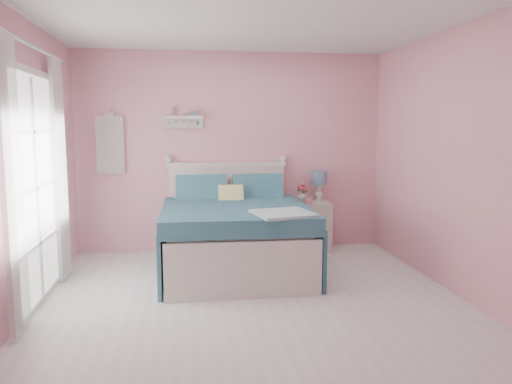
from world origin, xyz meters
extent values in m
plane|color=silver|center=(0.00, 0.00, 0.00)|extent=(4.50, 4.50, 0.00)
plane|color=pink|center=(0.00, 2.25, 1.30)|extent=(4.00, 0.00, 4.00)
plane|color=pink|center=(0.00, -2.25, 1.30)|extent=(4.00, 0.00, 4.00)
plane|color=pink|center=(-2.00, 0.00, 1.30)|extent=(0.00, 4.50, 4.50)
plane|color=pink|center=(2.00, 0.00, 1.30)|extent=(0.00, 4.50, 4.50)
plane|color=white|center=(0.00, 0.00, 2.60)|extent=(4.50, 4.50, 0.00)
cube|color=silver|center=(-0.08, 1.21, 0.21)|extent=(1.50, 1.96, 0.42)
cube|color=silver|center=(-0.08, 1.21, 0.50)|extent=(1.44, 1.90, 0.16)
cube|color=silver|center=(-0.08, 2.19, 0.56)|extent=(1.51, 0.07, 1.11)
cube|color=silver|center=(-0.07, 2.19, 1.14)|extent=(1.57, 0.09, 0.06)
cube|color=silver|center=(-0.08, 0.24, 0.28)|extent=(1.51, 0.06, 0.56)
cube|color=#316A7B|center=(-0.08, 1.06, 0.67)|extent=(1.62, 1.70, 0.18)
cube|color=pink|center=(-0.42, 1.87, 0.78)|extent=(0.68, 0.28, 0.43)
cube|color=pink|center=(0.27, 1.87, 0.78)|extent=(0.68, 0.28, 0.43)
cube|color=#CCBC59|center=(-0.08, 1.59, 0.78)|extent=(0.30, 0.22, 0.31)
cube|color=beige|center=(1.04, 2.01, 0.32)|extent=(0.44, 0.41, 0.64)
cube|color=silver|center=(1.04, 1.82, 0.51)|extent=(0.38, 0.02, 0.16)
sphere|color=white|center=(1.04, 1.80, 0.51)|extent=(0.03, 0.03, 0.03)
cylinder|color=white|center=(1.14, 2.06, 0.65)|extent=(0.13, 0.13, 0.02)
cylinder|color=white|center=(1.14, 2.06, 0.76)|extent=(0.07, 0.07, 0.23)
cylinder|color=slate|center=(1.14, 2.06, 0.96)|extent=(0.21, 0.21, 0.19)
imported|color=silver|center=(0.92, 2.05, 0.72)|extent=(0.16, 0.16, 0.16)
imported|color=pink|center=(0.95, 1.89, 0.68)|extent=(0.13, 0.13, 0.09)
sphere|color=#CB455C|center=(0.92, 2.05, 0.87)|extent=(0.06, 0.06, 0.06)
sphere|color=#CB455C|center=(0.96, 2.07, 0.83)|extent=(0.06, 0.06, 0.06)
sphere|color=#CB455C|center=(0.88, 2.06, 0.84)|extent=(0.06, 0.06, 0.06)
sphere|color=#CB455C|center=(0.94, 2.02, 0.81)|extent=(0.06, 0.06, 0.06)
sphere|color=#CB455C|center=(0.89, 2.03, 0.82)|extent=(0.06, 0.06, 0.06)
cube|color=silver|center=(-0.62, 2.17, 1.75)|extent=(0.50, 0.14, 0.04)
cube|color=silver|center=(-0.62, 2.23, 1.68)|extent=(0.50, 0.03, 0.12)
cylinder|color=#D18C99|center=(-0.78, 2.17, 1.82)|extent=(0.06, 0.06, 0.10)
cube|color=slate|center=(-0.51, 2.17, 1.80)|extent=(0.08, 0.06, 0.07)
cube|color=white|center=(-1.55, 2.18, 1.40)|extent=(0.34, 0.03, 0.72)
cube|color=silver|center=(-1.97, 0.40, 2.13)|extent=(0.04, 1.32, 0.06)
cube|color=silver|center=(-1.97, 0.40, 0.03)|extent=(0.04, 1.32, 0.06)
cube|color=silver|center=(-1.97, -0.23, 1.05)|extent=(0.04, 0.06, 2.10)
cube|color=silver|center=(-1.97, 1.03, 1.05)|extent=(0.04, 0.06, 2.10)
cube|color=white|center=(-1.97, 0.40, 1.08)|extent=(0.02, 1.20, 2.04)
cube|color=white|center=(-1.92, -0.34, 1.18)|extent=(0.04, 0.40, 2.32)
cube|color=white|center=(-1.92, 1.14, 1.18)|extent=(0.04, 0.40, 2.32)
camera|label=1|loc=(-0.60, -4.34, 1.65)|focal=35.00mm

